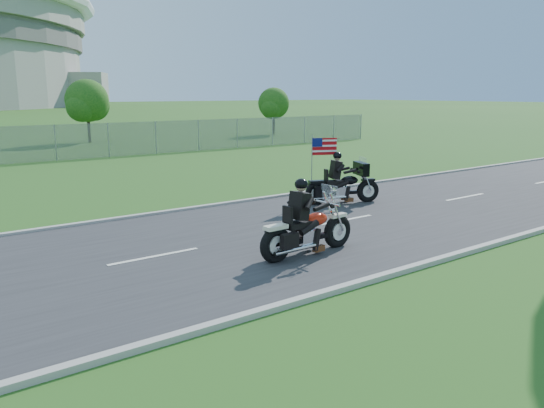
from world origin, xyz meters
TOP-DOWN VIEW (x-y plane):
  - ground at (0.00, 0.00)m, footprint 420.00×420.00m
  - road at (0.00, 0.00)m, footprint 120.00×8.00m
  - curb_north at (0.00, 4.05)m, footprint 120.00×0.18m
  - curb_south at (0.00, -4.05)m, footprint 120.00×0.18m
  - tree_fence_near at (6.04, 30.04)m, footprint 3.52×3.28m
  - tree_fence_far at (22.04, 28.03)m, footprint 3.08×2.87m
  - motorcycle_lead at (0.95, -1.91)m, footprint 2.77×0.71m
  - motorcycle_follow at (5.71, 1.89)m, footprint 2.56×1.37m

SIDE VIEW (x-z plane):
  - ground at x=0.00m, z-range 0.00..0.00m
  - road at x=0.00m, z-range 0.00..0.04m
  - curb_north at x=0.00m, z-range -0.01..0.11m
  - curb_south at x=0.00m, z-range -0.01..0.11m
  - motorcycle_lead at x=0.95m, z-range -0.35..1.51m
  - motorcycle_follow at x=5.71m, z-range -0.51..1.73m
  - tree_fence_far at x=22.04m, z-range 0.54..4.74m
  - tree_fence_near at x=6.04m, z-range 0.60..5.35m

